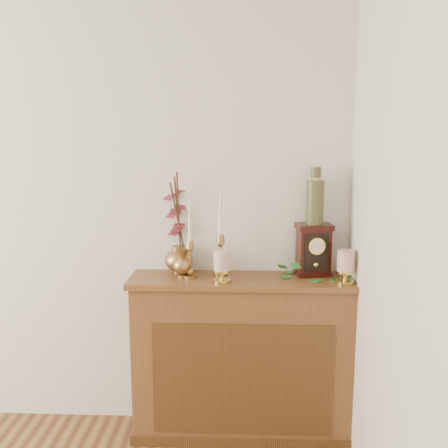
{
  "coord_description": "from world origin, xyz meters",
  "views": [
    {
      "loc": [
        1.42,
        -0.67,
        1.74
      ],
      "look_at": [
        1.3,
        2.05,
        1.24
      ],
      "focal_mm": 42.0,
      "sensor_mm": 36.0,
      "label": 1
    }
  ],
  "objects_px": {
    "ceramic_vase": "(315,199)",
    "bud_vase": "(182,264)",
    "ginger_jar": "(177,226)",
    "mantel_clock": "(314,250)",
    "candlestick_center": "(220,248)",
    "candlestick_left": "(190,253)"
  },
  "relations": [
    {
      "from": "ginger_jar",
      "to": "ceramic_vase",
      "type": "bearing_deg",
      "value": -4.06
    },
    {
      "from": "bud_vase",
      "to": "candlestick_left",
      "type": "bearing_deg",
      "value": -9.74
    },
    {
      "from": "ginger_jar",
      "to": "ceramic_vase",
      "type": "xyz_separation_m",
      "value": [
        0.77,
        -0.05,
        0.17
      ]
    },
    {
      "from": "candlestick_center",
      "to": "ceramic_vase",
      "type": "distance_m",
      "value": 0.58
    },
    {
      "from": "mantel_clock",
      "to": "candlestick_left",
      "type": "bearing_deg",
      "value": 179.11
    },
    {
      "from": "ginger_jar",
      "to": "mantel_clock",
      "type": "xyz_separation_m",
      "value": [
        0.77,
        -0.06,
        -0.12
      ]
    },
    {
      "from": "candlestick_center",
      "to": "ginger_jar",
      "type": "distance_m",
      "value": 0.29
    },
    {
      "from": "ceramic_vase",
      "to": "candlestick_left",
      "type": "bearing_deg",
      "value": -171.62
    },
    {
      "from": "candlestick_center",
      "to": "bud_vase",
      "type": "bearing_deg",
      "value": -168.9
    },
    {
      "from": "candlestick_left",
      "to": "bud_vase",
      "type": "bearing_deg",
      "value": 170.26
    },
    {
      "from": "candlestick_center",
      "to": "ginger_jar",
      "type": "bearing_deg",
      "value": 157.24
    },
    {
      "from": "bud_vase",
      "to": "ceramic_vase",
      "type": "distance_m",
      "value": 0.8
    },
    {
      "from": "candlestick_center",
      "to": "mantel_clock",
      "type": "xyz_separation_m",
      "value": [
        0.51,
        0.05,
        -0.02
      ]
    },
    {
      "from": "ceramic_vase",
      "to": "bud_vase",
      "type": "bearing_deg",
      "value": -172.72
    },
    {
      "from": "bud_vase",
      "to": "ceramic_vase",
      "type": "bearing_deg",
      "value": 7.28
    },
    {
      "from": "ginger_jar",
      "to": "ceramic_vase",
      "type": "distance_m",
      "value": 0.79
    },
    {
      "from": "candlestick_left",
      "to": "candlestick_center",
      "type": "bearing_deg",
      "value": 16.49
    },
    {
      "from": "bud_vase",
      "to": "ginger_jar",
      "type": "height_order",
      "value": "ginger_jar"
    },
    {
      "from": "bud_vase",
      "to": "mantel_clock",
      "type": "xyz_separation_m",
      "value": [
        0.72,
        0.09,
        0.06
      ]
    },
    {
      "from": "candlestick_left",
      "to": "mantel_clock",
      "type": "relative_size",
      "value": 1.5
    },
    {
      "from": "bud_vase",
      "to": "ginger_jar",
      "type": "bearing_deg",
      "value": 107.26
    },
    {
      "from": "bud_vase",
      "to": "candlestick_center",
      "type": "bearing_deg",
      "value": 11.1
    }
  ]
}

